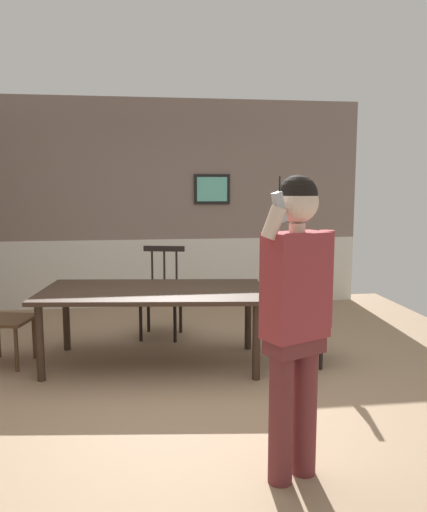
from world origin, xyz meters
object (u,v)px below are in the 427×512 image
at_px(chair_at_table_head, 304,313).
at_px(dining_table, 153,296).
at_px(chair_near_window, 162,294).
at_px(person_figure, 296,309).
at_px(chair_by_doorway, 1,315).

bearing_deg(chair_at_table_head, dining_table, 93.33).
height_order(chair_near_window, chair_at_table_head, chair_at_table_head).
bearing_deg(chair_near_window, person_figure, 115.70).
bearing_deg(person_figure, chair_by_doorway, -70.82).
bearing_deg(dining_table, chair_at_table_head, -7.02).
height_order(dining_table, chair_by_doorway, chair_by_doorway).
xyz_separation_m(chair_near_window, chair_at_table_head, (1.30, -1.09, 0.01)).
xyz_separation_m(chair_near_window, chair_by_doorway, (-1.53, -0.74, -0.00)).
height_order(dining_table, person_figure, person_figure).
distance_m(dining_table, person_figure, 2.24).
height_order(dining_table, chair_at_table_head, chair_at_table_head).
distance_m(chair_by_doorway, person_figure, 3.18).
distance_m(dining_table, chair_by_doorway, 1.44).
bearing_deg(chair_by_doorway, dining_table, 96.48).
height_order(chair_near_window, chair_by_doorway, chair_by_doorway).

